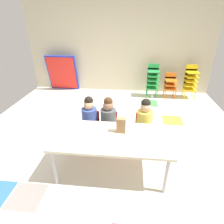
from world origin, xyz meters
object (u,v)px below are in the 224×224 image
kid_chair_orange_stack (170,83)px  folded_activity_table (62,73)px  kid_chair_yellow_stack (191,80)px  seated_child_middle_seat (108,118)px  kid_chair_green_stack (153,79)px  paper_bag_brown (121,125)px  seated_child_near_camera (90,117)px  craft_table (112,139)px  seated_child_far_right (145,119)px  donut_powdered_on_plate (78,129)px  paper_plate_near_edge (78,130)px

kid_chair_orange_stack → folded_activity_table: folded_activity_table is taller
kid_chair_yellow_stack → seated_child_middle_seat: bearing=-129.1°
kid_chair_green_stack → paper_bag_brown: size_ratio=4.18×
paper_bag_brown → kid_chair_green_stack: bearing=76.3°
seated_child_near_camera → seated_child_middle_seat: same height
kid_chair_orange_stack → paper_bag_brown: paper_bag_brown is taller
craft_table → seated_child_middle_seat: (-0.12, 0.63, -0.00)m
seated_child_far_right → donut_powdered_on_plate: size_ratio=7.88×
kid_chair_green_stack → donut_powdered_on_plate: bearing=-114.3°
seated_child_near_camera → kid_chair_orange_stack: (1.80, 2.47, -0.16)m
craft_table → donut_powdered_on_plate: (-0.51, 0.10, 0.07)m
kid_chair_green_stack → kid_chair_orange_stack: bearing=-0.1°
seated_child_near_camera → seated_child_middle_seat: bearing=-0.0°
craft_table → kid_chair_yellow_stack: kid_chair_yellow_stack is taller
kid_chair_green_stack → paper_plate_near_edge: size_ratio=5.11×
seated_child_far_right → kid_chair_orange_stack: bearing=70.7°
kid_chair_green_stack → paper_plate_near_edge: (-1.35, -3.00, 0.09)m
seated_child_middle_seat → paper_plate_near_edge: (-0.38, -0.53, 0.06)m
seated_child_near_camera → kid_chair_orange_stack: size_ratio=1.35×
paper_bag_brown → paper_plate_near_edge: (-0.63, -0.03, -0.11)m
kid_chair_orange_stack → kid_chair_green_stack: bearing=179.9°
folded_activity_table → paper_plate_near_edge: size_ratio=6.04×
paper_plate_near_edge → kid_chair_yellow_stack: bearing=51.4°
seated_child_far_right → paper_bag_brown: size_ratio=4.17×
seated_child_far_right → kid_chair_orange_stack: (0.86, 2.47, -0.16)m
kid_chair_yellow_stack → donut_powdered_on_plate: 3.84m
seated_child_near_camera → donut_powdered_on_plate: 0.54m
seated_child_near_camera → kid_chair_green_stack: size_ratio=1.00×
seated_child_near_camera → paper_bag_brown: bearing=-41.3°
seated_child_far_right → folded_activity_table: 3.59m
seated_child_near_camera → seated_child_middle_seat: (0.32, -0.00, 0.00)m
kid_chair_orange_stack → folded_activity_table: bearing=175.9°
paper_bag_brown → donut_powdered_on_plate: (-0.63, -0.03, -0.09)m
kid_chair_yellow_stack → folded_activity_table: folded_activity_table is taller
seated_child_middle_seat → seated_child_far_right: same height
seated_child_near_camera → kid_chair_green_stack: seated_child_near_camera is taller
craft_table → kid_chair_yellow_stack: size_ratio=1.76×
kid_chair_green_stack → kid_chair_yellow_stack: 1.04m
seated_child_middle_seat → kid_chair_green_stack: size_ratio=1.00×
kid_chair_green_stack → kid_chair_yellow_stack: (1.04, 0.00, 0.00)m
kid_chair_green_stack → donut_powdered_on_plate: kid_chair_green_stack is taller
paper_bag_brown → donut_powdered_on_plate: paper_bag_brown is taller
kid_chair_green_stack → paper_plate_near_edge: bearing=-114.3°
kid_chair_yellow_stack → paper_bag_brown: (-1.76, -2.97, 0.20)m
kid_chair_yellow_stack → donut_powdered_on_plate: (-2.39, -3.00, 0.11)m
seated_child_near_camera → paper_bag_brown: size_ratio=4.17×
seated_child_far_right → kid_chair_yellow_stack: bearing=60.5°
kid_chair_green_stack → paper_bag_brown: (-0.73, -2.97, 0.20)m
seated_child_middle_seat → seated_child_far_right: 0.61m
seated_child_middle_seat → seated_child_far_right: (0.61, 0.00, 0.00)m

